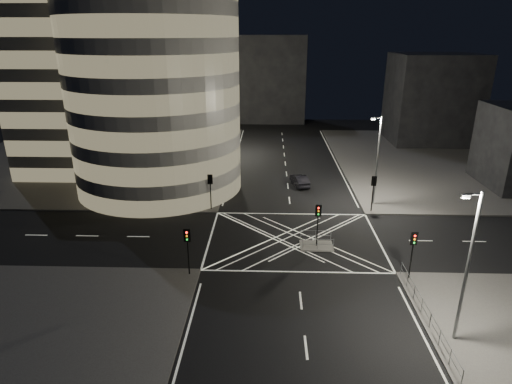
{
  "coord_description": "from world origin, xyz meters",
  "views": [
    {
      "loc": [
        -2.44,
        -36.72,
        18.49
      ],
      "look_at": [
        -3.76,
        4.66,
        3.0
      ],
      "focal_mm": 30.0,
      "sensor_mm": 36.0,
      "label": 1
    }
  ],
  "objects_px": {
    "traffic_signal_nl": "(188,243)",
    "street_lamp_right_far": "(377,158)",
    "traffic_signal_fr": "(373,187)",
    "sedan": "(300,180)",
    "street_lamp_left_near": "(210,150)",
    "traffic_signal_island": "(318,218)",
    "traffic_signal_fl": "(210,185)",
    "traffic_signal_nr": "(413,247)",
    "street_lamp_right_near": "(467,264)",
    "central_island": "(316,246)",
    "street_lamp_left_far": "(225,120)"
  },
  "relations": [
    {
      "from": "traffic_signal_fl",
      "to": "traffic_signal_island",
      "type": "bearing_deg",
      "value": -37.54
    },
    {
      "from": "street_lamp_left_far",
      "to": "street_lamp_left_near",
      "type": "bearing_deg",
      "value": -90.0
    },
    {
      "from": "traffic_signal_nr",
      "to": "street_lamp_left_near",
      "type": "distance_m",
      "value": 26.32
    },
    {
      "from": "traffic_signal_fr",
      "to": "traffic_signal_nl",
      "type": "bearing_deg",
      "value": -142.31
    },
    {
      "from": "traffic_signal_nr",
      "to": "street_lamp_right_near",
      "type": "distance_m",
      "value": 7.69
    },
    {
      "from": "central_island",
      "to": "street_lamp_right_near",
      "type": "distance_m",
      "value": 15.54
    },
    {
      "from": "traffic_signal_island",
      "to": "street_lamp_left_near",
      "type": "height_order",
      "value": "street_lamp_left_near"
    },
    {
      "from": "traffic_signal_nl",
      "to": "street_lamp_left_far",
      "type": "xyz_separation_m",
      "value": [
        -0.64,
        36.8,
        2.63
      ]
    },
    {
      "from": "street_lamp_right_far",
      "to": "sedan",
      "type": "bearing_deg",
      "value": 141.79
    },
    {
      "from": "central_island",
      "to": "traffic_signal_island",
      "type": "bearing_deg",
      "value": 0.0
    },
    {
      "from": "sedan",
      "to": "traffic_signal_fl",
      "type": "bearing_deg",
      "value": 26.21
    },
    {
      "from": "street_lamp_left_far",
      "to": "traffic_signal_nr",
      "type": "bearing_deg",
      "value": -63.64
    },
    {
      "from": "traffic_signal_fl",
      "to": "street_lamp_left_near",
      "type": "height_order",
      "value": "street_lamp_left_near"
    },
    {
      "from": "traffic_signal_fl",
      "to": "sedan",
      "type": "relative_size",
      "value": 0.92
    },
    {
      "from": "central_island",
      "to": "traffic_signal_island",
      "type": "distance_m",
      "value": 2.84
    },
    {
      "from": "traffic_signal_island",
      "to": "sedan",
      "type": "distance_m",
      "value": 16.9
    },
    {
      "from": "traffic_signal_island",
      "to": "central_island",
      "type": "bearing_deg",
      "value": 0.0
    },
    {
      "from": "traffic_signal_island",
      "to": "street_lamp_right_near",
      "type": "relative_size",
      "value": 0.4
    },
    {
      "from": "central_island",
      "to": "traffic_signal_nr",
      "type": "relative_size",
      "value": 0.75
    },
    {
      "from": "traffic_signal_fl",
      "to": "traffic_signal_nr",
      "type": "relative_size",
      "value": 1.0
    },
    {
      "from": "street_lamp_left_far",
      "to": "street_lamp_right_near",
      "type": "height_order",
      "value": "same"
    },
    {
      "from": "traffic_signal_fr",
      "to": "traffic_signal_island",
      "type": "bearing_deg",
      "value": -129.33
    },
    {
      "from": "central_island",
      "to": "street_lamp_left_near",
      "type": "distance_m",
      "value": 18.52
    },
    {
      "from": "street_lamp_left_near",
      "to": "traffic_signal_fr",
      "type": "bearing_deg",
      "value": -15.92
    },
    {
      "from": "central_island",
      "to": "street_lamp_right_far",
      "type": "relative_size",
      "value": 0.3
    },
    {
      "from": "traffic_signal_fr",
      "to": "sedan",
      "type": "distance_m",
      "value": 11.38
    },
    {
      "from": "street_lamp_left_far",
      "to": "street_lamp_right_far",
      "type": "bearing_deg",
      "value": -48.06
    },
    {
      "from": "traffic_signal_fl",
      "to": "traffic_signal_fr",
      "type": "height_order",
      "value": "same"
    },
    {
      "from": "central_island",
      "to": "traffic_signal_fr",
      "type": "height_order",
      "value": "traffic_signal_fr"
    },
    {
      "from": "street_lamp_left_far",
      "to": "central_island",
      "type": "bearing_deg",
      "value": -70.05
    },
    {
      "from": "street_lamp_left_near",
      "to": "traffic_signal_fl",
      "type": "bearing_deg",
      "value": -83.03
    },
    {
      "from": "traffic_signal_fr",
      "to": "street_lamp_right_far",
      "type": "relative_size",
      "value": 0.4
    },
    {
      "from": "traffic_signal_nl",
      "to": "street_lamp_left_far",
      "type": "distance_m",
      "value": 36.9
    },
    {
      "from": "central_island",
      "to": "traffic_signal_island",
      "type": "relative_size",
      "value": 0.75
    },
    {
      "from": "street_lamp_left_near",
      "to": "street_lamp_right_far",
      "type": "distance_m",
      "value": 19.11
    },
    {
      "from": "traffic_signal_fl",
      "to": "traffic_signal_island",
      "type": "relative_size",
      "value": 1.0
    },
    {
      "from": "traffic_signal_nl",
      "to": "street_lamp_right_far",
      "type": "xyz_separation_m",
      "value": [
        18.24,
        15.8,
        2.63
      ]
    },
    {
      "from": "central_island",
      "to": "street_lamp_right_near",
      "type": "xyz_separation_m",
      "value": [
        7.44,
        -12.5,
        5.47
      ]
    },
    {
      "from": "traffic_signal_nl",
      "to": "traffic_signal_fr",
      "type": "bearing_deg",
      "value": 37.69
    },
    {
      "from": "sedan",
      "to": "street_lamp_right_far",
      "type": "bearing_deg",
      "value": 128.64
    },
    {
      "from": "traffic_signal_fr",
      "to": "street_lamp_right_far",
      "type": "distance_m",
      "value": 3.48
    },
    {
      "from": "street_lamp_left_far",
      "to": "street_lamp_right_near",
      "type": "relative_size",
      "value": 1.0
    },
    {
      "from": "traffic_signal_island",
      "to": "traffic_signal_nl",
      "type": "bearing_deg",
      "value": -153.86
    },
    {
      "from": "sedan",
      "to": "traffic_signal_fr",
      "type": "bearing_deg",
      "value": 117.68
    },
    {
      "from": "sedan",
      "to": "street_lamp_left_near",
      "type": "bearing_deg",
      "value": 3.39
    },
    {
      "from": "street_lamp_left_far",
      "to": "traffic_signal_fr",
      "type": "bearing_deg",
      "value": -51.83
    },
    {
      "from": "traffic_signal_island",
      "to": "sedan",
      "type": "height_order",
      "value": "traffic_signal_island"
    },
    {
      "from": "traffic_signal_nl",
      "to": "street_lamp_left_far",
      "type": "height_order",
      "value": "street_lamp_left_far"
    },
    {
      "from": "traffic_signal_nr",
      "to": "traffic_signal_island",
      "type": "xyz_separation_m",
      "value": [
        -6.8,
        5.3,
        0.0
      ]
    },
    {
      "from": "traffic_signal_fl",
      "to": "traffic_signal_nl",
      "type": "bearing_deg",
      "value": -90.0
    }
  ]
}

